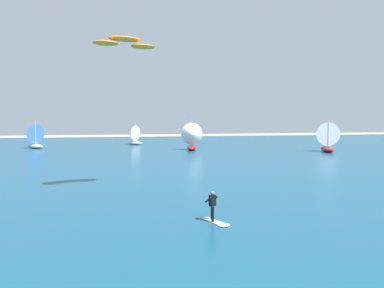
{
  "coord_description": "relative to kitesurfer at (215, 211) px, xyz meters",
  "views": [
    {
      "loc": [
        -3.07,
        0.2,
        5.85
      ],
      "look_at": [
        0.34,
        20.62,
        4.18
      ],
      "focal_mm": 33.15,
      "sensor_mm": 36.0,
      "label": 1
    }
  ],
  "objects": [
    {
      "name": "ocean",
      "position": [
        -1.21,
        33.23,
        -0.65
      ],
      "size": [
        160.0,
        90.0,
        0.1
      ],
      "primitive_type": "cube",
      "color": "navy",
      "rests_on": "ground"
    },
    {
      "name": "kitesurfer",
      "position": [
        0.0,
        0.0,
        0.0
      ],
      "size": [
        1.39,
        2.0,
        1.67
      ],
      "color": "white",
      "rests_on": "ocean"
    },
    {
      "name": "kite",
      "position": [
        -4.8,
        8.42,
        10.43
      ],
      "size": [
        4.87,
        2.87,
        0.7
      ],
      "color": "orange"
    },
    {
      "name": "sailboat_outermost",
      "position": [
        -4.33,
        52.13,
        1.33
      ],
      "size": [
        3.79,
        3.63,
        4.23
      ],
      "color": "silver",
      "rests_on": "ocean"
    },
    {
      "name": "sailboat_far_right",
      "position": [
        5.15,
        38.93,
        1.71
      ],
      "size": [
        3.9,
        4.47,
        5.05
      ],
      "color": "maroon",
      "rests_on": "ocean"
    },
    {
      "name": "sailboat_center_horizon",
      "position": [
        -21.57,
        47.39,
        1.6
      ],
      "size": [
        4.27,
        4.22,
        4.81
      ],
      "color": "silver",
      "rests_on": "ocean"
    },
    {
      "name": "sailboat_near_shore",
      "position": [
        26.01,
        33.55,
        1.8
      ],
      "size": [
        4.04,
        4.64,
        5.24
      ],
      "color": "maroon",
      "rests_on": "ocean"
    }
  ]
}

